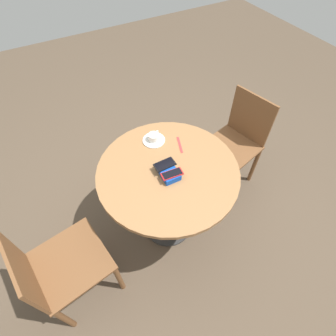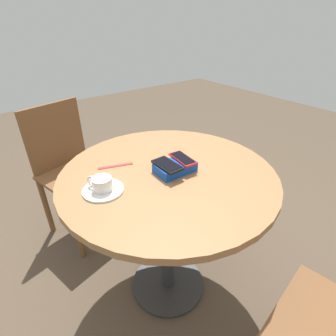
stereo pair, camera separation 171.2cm
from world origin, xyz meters
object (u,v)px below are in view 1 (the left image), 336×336
Objects in this scene: chair_near_window at (236,142)px; chair_far_side at (60,268)px; lanyard_strap at (180,145)px; phone_box at (168,172)px; phone_red at (172,174)px; coffee_cup at (154,137)px; phone_black at (165,164)px; saucer at (154,140)px; round_table at (168,182)px.

chair_near_window is 1.06× the size of chair_far_side.
phone_box is at bearing 133.21° from lanyard_strap.
chair_far_side is (-0.06, 0.83, -0.37)m from phone_red.
coffee_cup is at bearing 47.25° from lanyard_strap.
phone_black is 0.15× the size of chair_near_window.
saucer reaches higher than lanyard_strap.
chair_far_side is at bearing 97.47° from phone_box.
phone_black is at bearing 168.10° from saucer.
chair_far_side is (-0.33, 1.63, -0.02)m from chair_near_window.
chair_far_side is (-0.29, 1.03, -0.32)m from lanyard_strap.
round_table is at bearing 130.94° from lanyard_strap.
coffee_cup is (0.29, -0.04, 0.16)m from round_table.
phone_black reaches higher than round_table.
phone_black reaches higher than saucer.
chair_near_window is at bearing -71.64° from phone_red.
lanyard_strap is at bearing 93.25° from chair_near_window.
round_table is 6.01× the size of lanyard_strap.
coffee_cup is 0.19m from lanyard_strap.
coffee_cup is (0.31, -0.06, 0.01)m from phone_box.
round_table is 6.66× the size of phone_red.
chair_far_side reaches higher than lanyard_strap.
chair_near_window is at bearing -74.70° from phone_box.
saucer is at bearing -8.24° from phone_red.
phone_box is at bearing 169.48° from coffee_cup.
phone_box is at bearing -178.65° from phone_black.
coffee_cup is at bearing -8.59° from phone_red.
phone_black is (0.04, 0.00, 0.03)m from phone_box.
lanyard_strap is at bearing -74.02° from chair_far_side.
phone_red is 1.44× the size of coffee_cup.
coffee_cup is at bearing -12.33° from phone_black.
round_table is 1.06× the size of chair_near_window.
chair_near_window is (-0.09, -0.75, -0.30)m from saucer.
phone_black reaches higher than phone_red.
phone_red is at bearing 171.41° from coffee_cup.
phone_box is 0.21× the size of chair_far_side.
phone_red is 0.17× the size of chair_far_side.
round_table is 1.12× the size of chair_far_side.
phone_box is 1.10× the size of lanyard_strap.
phone_black reaches higher than lanyard_strap.
phone_box is 0.05m from phone_black.
saucer is 0.19× the size of chair_far_side.
round_table is 6.92× the size of phone_black.
phone_red is 0.91m from chair_near_window.
chair_far_side is at bearing 115.43° from saucer.
saucer is at bearing -11.90° from phone_black.
chair_far_side is (-0.42, 0.89, -0.35)m from coffee_cup.
coffee_cup is at bearing -57.96° from saucer.
round_table is 0.28m from lanyard_strap.
chair_far_side is at bearing 115.45° from coffee_cup.
chair_far_side is at bearing 101.37° from chair_near_window.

